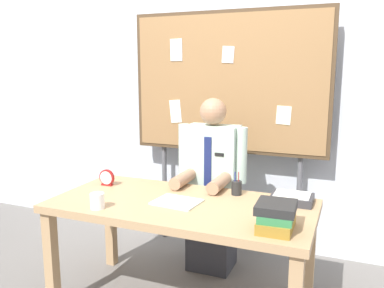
% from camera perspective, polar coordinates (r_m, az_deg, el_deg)
% --- Properties ---
extents(back_wall, '(6.40, 0.08, 2.70)m').
position_cam_1_polar(back_wall, '(3.57, 6.08, 6.88)').
color(back_wall, silver).
rests_on(back_wall, ground_plane).
extents(desk, '(1.68, 0.81, 0.74)m').
position_cam_1_polar(desk, '(2.62, -1.52, -10.10)').
color(desk, tan).
rests_on(desk, ground_plane).
extents(person, '(0.55, 0.56, 1.37)m').
position_cam_1_polar(person, '(3.15, 2.86, -6.83)').
color(person, '#2D2D33').
rests_on(person, ground_plane).
extents(bulletin_board, '(1.68, 0.09, 2.05)m').
position_cam_1_polar(bulletin_board, '(3.37, 5.13, 8.34)').
color(bulletin_board, '#4C3823').
rests_on(bulletin_board, ground_plane).
extents(book_stack, '(0.21, 0.26, 0.15)m').
position_cam_1_polar(book_stack, '(2.20, 11.93, -10.03)').
color(book_stack, olive).
rests_on(book_stack, desk).
extents(open_notebook, '(0.31, 0.25, 0.01)m').
position_cam_1_polar(open_notebook, '(2.58, -2.16, -8.27)').
color(open_notebook, silver).
rests_on(open_notebook, desk).
extents(desk_clock, '(0.12, 0.04, 0.12)m').
position_cam_1_polar(desk_clock, '(3.01, -12.07, -4.80)').
color(desk_clock, maroon).
rests_on(desk_clock, desk).
extents(coffee_mug, '(0.09, 0.09, 0.10)m').
position_cam_1_polar(coffee_mug, '(2.53, -13.37, -7.91)').
color(coffee_mug, white).
rests_on(coffee_mug, desk).
extents(pen_holder, '(0.07, 0.07, 0.16)m').
position_cam_1_polar(pen_holder, '(2.74, 6.38, -6.23)').
color(pen_holder, '#262626').
rests_on(pen_holder, desk).
extents(paper_tray, '(0.26, 0.20, 0.06)m').
position_cam_1_polar(paper_tray, '(2.66, 14.10, -7.53)').
color(paper_tray, '#333338').
rests_on(paper_tray, desk).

